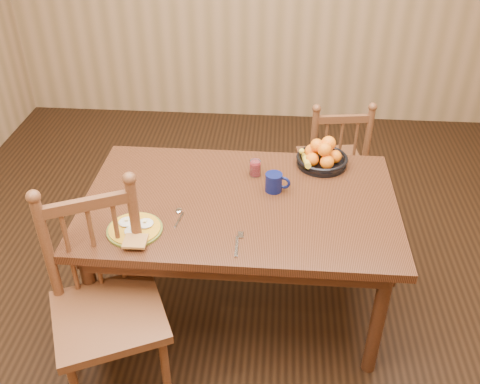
# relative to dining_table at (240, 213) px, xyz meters

# --- Properties ---
(room) EXTENTS (4.52, 5.02, 2.72)m
(room) POSITION_rel_dining_table_xyz_m (0.00, 0.00, 0.68)
(room) COLOR black
(room) RESTS_ON ground
(dining_table) EXTENTS (1.60, 1.00, 0.75)m
(dining_table) POSITION_rel_dining_table_xyz_m (0.00, 0.00, 0.00)
(dining_table) COLOR black
(dining_table) RESTS_ON ground
(chair_far) EXTENTS (0.47, 0.46, 0.93)m
(chair_far) POSITION_rel_dining_table_xyz_m (0.56, 0.90, -0.21)
(chair_far) COLOR #482815
(chair_far) RESTS_ON ground
(chair_near) EXTENTS (0.63, 0.62, 1.07)m
(chair_near) POSITION_rel_dining_table_xyz_m (-0.57, -0.56, -0.14)
(chair_near) COLOR #482815
(chair_near) RESTS_ON ground
(breakfast_plate) EXTENTS (0.26, 0.29, 0.04)m
(breakfast_plate) POSITION_rel_dining_table_xyz_m (-0.47, -0.29, 0.10)
(breakfast_plate) COLOR #59601E
(breakfast_plate) RESTS_ON dining_table
(fork) EXTENTS (0.04, 0.18, 0.00)m
(fork) POSITION_rel_dining_table_xyz_m (0.02, -0.34, 0.09)
(fork) COLOR silver
(fork) RESTS_ON dining_table
(spoon) EXTENTS (0.05, 0.16, 0.01)m
(spoon) POSITION_rel_dining_table_xyz_m (-0.29, -0.14, 0.09)
(spoon) COLOR silver
(spoon) RESTS_ON dining_table
(coffee_mug) EXTENTS (0.13, 0.09, 0.10)m
(coffee_mug) POSITION_rel_dining_table_xyz_m (0.17, 0.10, 0.14)
(coffee_mug) COLOR #0B113F
(coffee_mug) RESTS_ON dining_table
(juice_glass) EXTENTS (0.06, 0.06, 0.09)m
(juice_glass) POSITION_rel_dining_table_xyz_m (0.06, 0.24, 0.13)
(juice_glass) COLOR silver
(juice_glass) RESTS_ON dining_table
(fruit_bowl) EXTENTS (0.29, 0.29, 0.17)m
(fruit_bowl) POSITION_rel_dining_table_xyz_m (0.43, 0.38, 0.14)
(fruit_bowl) COLOR black
(fruit_bowl) RESTS_ON dining_table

